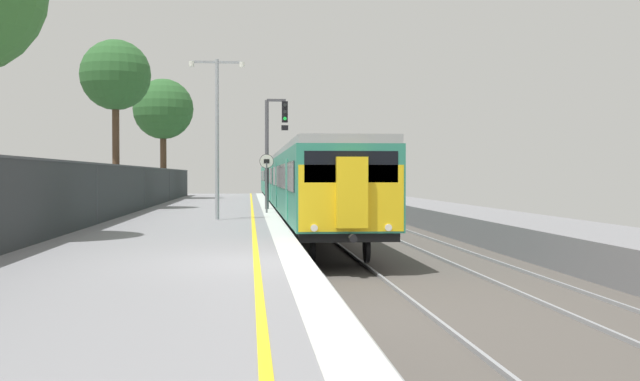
{
  "coord_description": "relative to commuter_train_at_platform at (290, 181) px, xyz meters",
  "views": [
    {
      "loc": [
        -0.48,
        -14.55,
        1.6
      ],
      "look_at": [
        1.34,
        5.73,
        1.21
      ],
      "focal_mm": 44.33,
      "sensor_mm": 36.0,
      "label": 1
    }
  ],
  "objects": [
    {
      "name": "background_tree_centre",
      "position": [
        -8.38,
        4.58,
        4.71
      ],
      "size": [
        4.1,
        4.1,
        8.17
      ],
      "color": "#473323",
      "rests_on": "ground"
    },
    {
      "name": "speed_limit_sign",
      "position": [
        -1.85,
        -16.22,
        0.33
      ],
      "size": [
        0.59,
        0.08,
        2.5
      ],
      "color": "#59595B",
      "rests_on": "ground"
    },
    {
      "name": "background_tree_right",
      "position": [
        -8.89,
        -11.66,
        4.92
      ],
      "size": [
        3.32,
        3.32,
        8.01
      ],
      "color": "#473323",
      "rests_on": "ground"
    },
    {
      "name": "platform_lamp_mid",
      "position": [
        -3.73,
        -21.05,
        2.14
      ],
      "size": [
        2.0,
        0.2,
        5.79
      ],
      "color": "#93999E",
      "rests_on": "ground"
    },
    {
      "name": "ground",
      "position": [
        0.54,
        -35.22,
        -1.88
      ],
      "size": [
        17.4,
        110.0,
        1.21
      ],
      "color": "gray"
    },
    {
      "name": "signal_gantry",
      "position": [
        -1.48,
        -12.35,
        1.98
      ],
      "size": [
        1.1,
        0.24,
        5.22
      ],
      "color": "#47474C",
      "rests_on": "ground"
    },
    {
      "name": "commuter_train_at_platform",
      "position": [
        0.0,
        0.0,
        0.0
      ],
      "size": [
        2.83,
        60.4,
        3.81
      ],
      "color": "#2D846B",
      "rests_on": "ground"
    }
  ]
}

